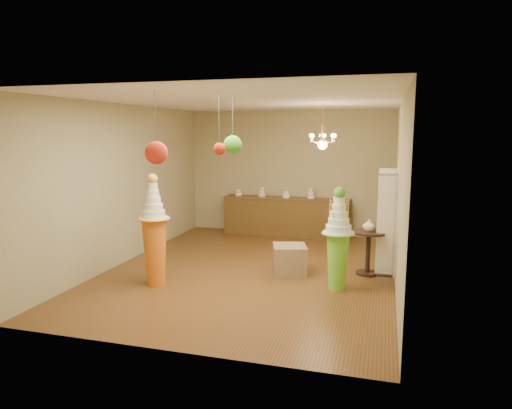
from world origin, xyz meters
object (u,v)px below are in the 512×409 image
(pedestal_green, at_px, (338,248))
(round_table, at_px, (368,246))
(pedestal_orange, at_px, (155,242))
(sideboard, at_px, (286,216))

(pedestal_green, height_order, round_table, pedestal_green)
(pedestal_orange, relative_size, sideboard, 0.60)
(pedestal_green, relative_size, round_table, 2.13)
(pedestal_green, distance_m, pedestal_orange, 2.94)
(pedestal_orange, distance_m, round_table, 3.66)
(sideboard, bearing_deg, pedestal_green, -66.03)
(pedestal_green, xyz_separation_m, sideboard, (-1.61, 3.61, -0.20))
(round_table, bearing_deg, pedestal_green, -114.25)
(pedestal_green, bearing_deg, pedestal_orange, -168.95)
(sideboard, relative_size, round_table, 3.93)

